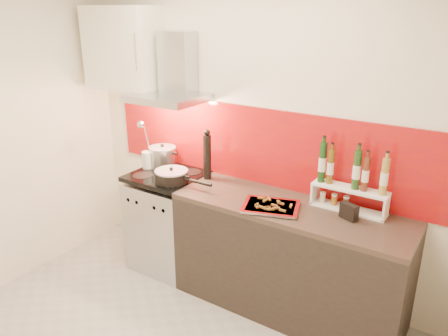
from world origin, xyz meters
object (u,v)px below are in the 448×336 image
Objects in this scene: baking_tray at (271,206)px; stock_pot at (163,156)px; counter at (288,259)px; saute_pan at (172,176)px; range_stove at (169,221)px; pepper_mill at (207,155)px.

stock_pot is at bearing 168.64° from baking_tray.
counter is 1.17m from saute_pan.
counter is at bearing -5.78° from stock_pot.
counter is 1.48m from stock_pot.
range_stove is at bearing 144.30° from saute_pan.
range_stove is at bearing -179.77° from counter.
baking_tray is at bearing -11.36° from stock_pot.
baking_tray is at bearing -134.71° from counter.
pepper_mill reaches higher than saute_pan.
counter is 3.30× the size of saute_pan.
saute_pan is 0.93m from baking_tray.
pepper_mill reaches higher than counter.
range_stove is 1.67× the size of saute_pan.
counter is at bearing 45.29° from baking_tray.
saute_pan reaches higher than baking_tray.
saute_pan is at bearing -179.66° from baking_tray.
baking_tray reaches higher than counter.
stock_pot is 0.46× the size of saute_pan.
baking_tray is at bearing -17.80° from pepper_mill.
pepper_mill is at bearing 20.12° from range_stove.
counter is at bearing 0.23° from range_stove.
saute_pan is (-1.04, -0.12, 0.51)m from counter.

